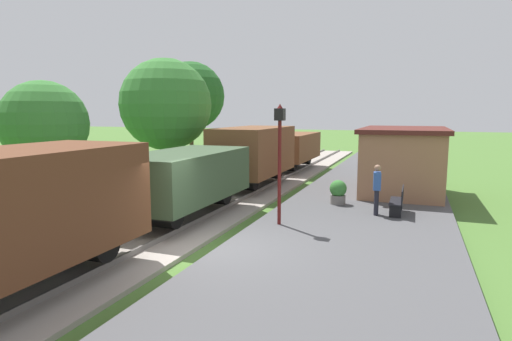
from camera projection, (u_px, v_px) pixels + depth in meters
name	position (u px, v px, depth m)	size (l,w,h in m)	color
ground_plane	(211.00, 255.00, 11.05)	(160.00, 160.00, 0.00)	#47702D
platform_slab	(334.00, 266.00, 9.92)	(6.00, 60.00, 0.25)	#4C4C4F
track_ballast	(134.00, 243.00, 11.88)	(3.80, 60.00, 0.12)	#9E9389
rail_near	(156.00, 241.00, 11.61)	(0.07, 60.00, 0.14)	slate
rail_far	(113.00, 236.00, 12.11)	(0.07, 60.00, 0.14)	slate
freight_train	(221.00, 166.00, 17.02)	(2.50, 26.00, 2.72)	brown
station_hut	(403.00, 159.00, 18.51)	(3.50, 5.80, 2.78)	#9E6B4C
bench_near_hut	(399.00, 200.00, 14.43)	(0.42, 1.50, 0.91)	black
person_waiting	(377.00, 188.00, 14.25)	(0.28, 0.41, 1.71)	black
potted_planter	(338.00, 192.00, 16.00)	(0.64, 0.64, 0.92)	slate
lamp_post_near	(280.00, 142.00, 12.82)	(0.28, 0.28, 3.70)	#591414
tree_trackside_mid	(44.00, 124.00, 16.03)	(3.25, 3.25, 4.89)	#4C3823
tree_trackside_far	(166.00, 105.00, 19.88)	(4.28, 4.28, 6.20)	#4C3823
tree_field_left	(191.00, 96.00, 28.82)	(4.61, 4.61, 7.10)	#4C3823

